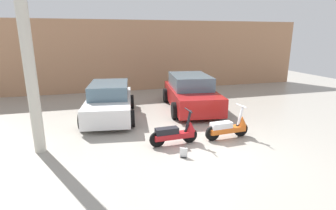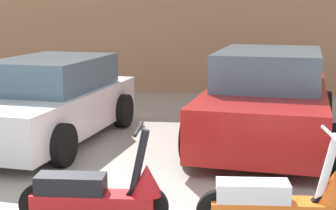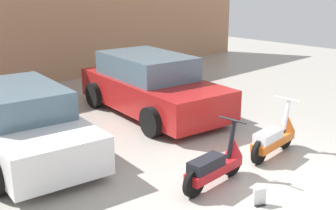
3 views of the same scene
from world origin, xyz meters
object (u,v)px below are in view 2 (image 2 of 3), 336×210
(scooter_front_right, at_px, (283,201))
(car_rear_left, at_px, (49,101))
(scooter_front_left, at_px, (100,193))
(car_rear_center, at_px, (267,99))

(scooter_front_right, bearing_deg, car_rear_left, 132.27)
(scooter_front_left, bearing_deg, car_rear_center, 60.40)
(scooter_front_left, height_order, scooter_front_right, scooter_front_right)
(scooter_front_right, bearing_deg, car_rear_center, 84.77)
(scooter_front_right, bearing_deg, scooter_front_left, 176.42)
(car_rear_left, height_order, car_rear_center, car_rear_center)
(scooter_front_left, bearing_deg, scooter_front_right, -2.48)
(scooter_front_left, xyz_separation_m, car_rear_left, (-1.65, 3.20, 0.26))
(scooter_front_left, bearing_deg, car_rear_left, 114.20)
(scooter_front_left, height_order, car_rear_center, car_rear_center)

